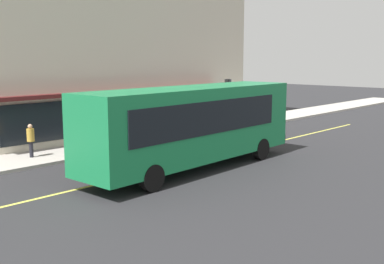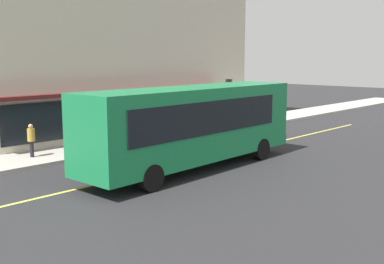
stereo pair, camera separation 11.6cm
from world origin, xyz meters
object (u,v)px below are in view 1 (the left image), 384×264
object	(u,v)px
pedestrian_mid_block	(191,115)
pedestrian_by_curb	(206,114)
pedestrian_near_storefront	(31,138)
traffic_light	(228,92)
bus	(194,123)
car_navy	(217,128)

from	to	relation	value
pedestrian_mid_block	pedestrian_by_curb	xyz separation A→B (m)	(0.97, -0.42, 0.05)
pedestrian_near_storefront	traffic_light	bearing A→B (deg)	-4.99
bus	pedestrian_near_storefront	size ratio (longest dim) A/B	7.22
bus	traffic_light	world-z (taller)	bus
car_navy	pedestrian_by_curb	world-z (taller)	pedestrian_by_curb
bus	traffic_light	size ratio (longest dim) A/B	3.50
traffic_light	pedestrian_near_storefront	size ratio (longest dim) A/B	2.06
bus	pedestrian_by_curb	bearing A→B (deg)	38.09
pedestrian_near_storefront	bus	bearing A→B (deg)	-59.61
pedestrian_near_storefront	pedestrian_mid_block	bearing A→B (deg)	-2.49
pedestrian_mid_block	pedestrian_near_storefront	world-z (taller)	pedestrian_mid_block
bus	traffic_light	xyz separation A→B (m)	(9.21, 5.49, 0.55)
pedestrian_near_storefront	pedestrian_by_curb	size ratio (longest dim) A/B	0.84
car_navy	pedestrian_near_storefront	size ratio (longest dim) A/B	2.77
bus	pedestrian_near_storefront	distance (m)	7.75
traffic_light	pedestrian_mid_block	size ratio (longest dim) A/B	1.82
car_navy	pedestrian_mid_block	distance (m)	2.55
traffic_light	car_navy	world-z (taller)	traffic_light
pedestrian_near_storefront	car_navy	bearing A→B (deg)	-16.53
bus	pedestrian_near_storefront	world-z (taller)	bus
pedestrian_mid_block	bus	bearing A→B (deg)	-135.94
car_navy	pedestrian_by_curb	bearing A→B (deg)	55.21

